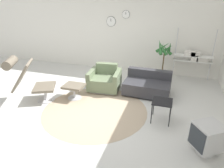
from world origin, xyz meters
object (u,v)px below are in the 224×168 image
Objects in this scene: lounge_chair at (26,76)px; ottoman at (74,88)px; crt_television at (208,138)px; potted_plant at (163,60)px; armchair_red at (105,80)px; couch_low at (147,85)px; side_table at (162,104)px; shelf_unit at (195,57)px.

lounge_chair is 1.21m from ottoman.
potted_plant is at bearing -16.58° from crt_television.
lounge_chair is 2.09m from armchair_red.
armchair_red is at bearing 6.47° from couch_low.
armchair_red reaches higher than ottoman.
potted_plant is at bearing 44.06° from ottoman.
side_table is at bearing 113.28° from couch_low.
side_table is (1.70, -1.15, 0.15)m from armchair_red.
armchair_red is at bearing -140.70° from potted_plant.
lounge_chair reaches higher than ottoman.
ottoman is at bearing 35.69° from crt_television.
couch_low reaches higher than ottoman.
couch_low is 1.25m from potted_plant.
shelf_unit is (-0.09, 3.41, 0.47)m from crt_television.
ottoman is (1.02, 0.49, -0.41)m from lounge_chair.
couch_low is 0.97× the size of potted_plant.
potted_plant is (-1.01, 3.14, 0.35)m from crt_television.
side_table is 2.77m from shelf_unit.
armchair_red is at bearing 18.48° from crt_television.
lounge_chair is 2.31× the size of ottoman.
side_table is (3.30, 0.13, -0.28)m from lounge_chair.
crt_television is at bearing -42.59° from side_table.
ottoman is 3.30m from crt_television.
crt_television is (1.31, -2.00, 0.07)m from couch_low.
lounge_chair is 1.29× the size of armchair_red.
armchair_red is 2.05m from side_table.
crt_television is 3.32m from potted_plant.
ottoman is 3.81m from shelf_unit.
ottoman is 0.84× the size of crt_television.
armchair_red is 2.90m from shelf_unit.
ottoman is 0.98m from armchair_red.
lounge_chair is at bearing -154.18° from ottoman.
potted_plant reaches higher than side_table.
potted_plant reaches higher than couch_low.
couch_low reaches higher than crt_television.
crt_television is at bearing -19.92° from ottoman.
potted_plant is (-0.19, 2.39, 0.24)m from side_table.
lounge_chair is 2.55× the size of side_table.
crt_television is at bearing 137.36° from armchair_red.
ottoman is at bearing 90.00° from lounge_chair.
shelf_unit is at bearing 37.23° from ottoman.
armchair_red is 3.16m from crt_television.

